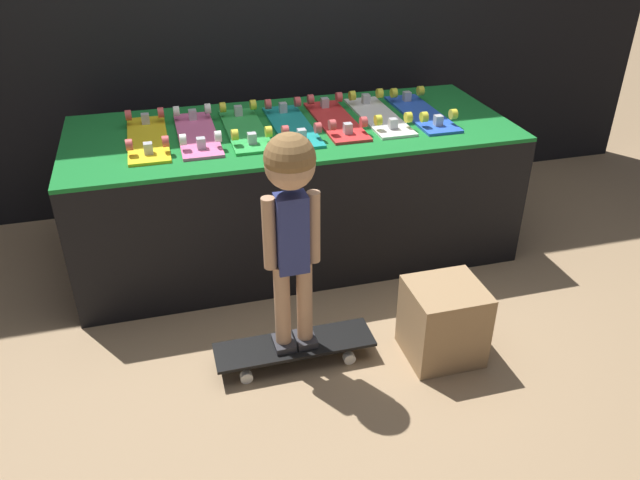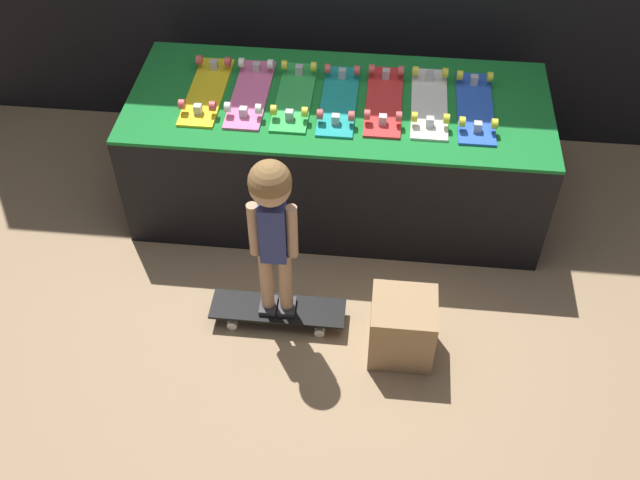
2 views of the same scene
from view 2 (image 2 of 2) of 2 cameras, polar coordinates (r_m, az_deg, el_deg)
ground_plane at (r=4.09m, az=0.59°, el=-2.36°), size 16.00×16.00×0.00m
display_rack at (r=4.27m, az=1.38°, el=6.71°), size 2.26×0.95×0.71m
skateboard_yellow_on_rack at (r=4.15m, az=-8.63°, el=11.26°), size 0.19×0.63×0.09m
skateboard_pink_on_rack at (r=4.10m, az=-5.32°, el=11.15°), size 0.19×0.63×0.09m
skateboard_green_on_rack at (r=4.07m, az=-1.95°, el=10.99°), size 0.19×0.63×0.09m
skateboard_teal_on_rack at (r=4.03m, az=1.45°, el=10.70°), size 0.19×0.63×0.09m
skateboard_red_on_rack at (r=4.05m, az=4.91°, el=10.63°), size 0.19×0.63×0.09m
skateboard_white_on_rack at (r=4.06m, az=8.34°, el=10.41°), size 0.19×0.63×0.09m
skateboard_blue_on_rack at (r=4.06m, az=11.74°, el=9.97°), size 0.19×0.63×0.09m
skateboard_on_floor at (r=3.82m, az=-3.22°, el=-5.35°), size 0.68×0.19×0.09m
child at (r=3.32m, az=-3.69°, el=2.04°), size 0.23×0.19×0.95m
storage_box at (r=3.65m, az=6.28°, el=-6.63°), size 0.31×0.29×0.35m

